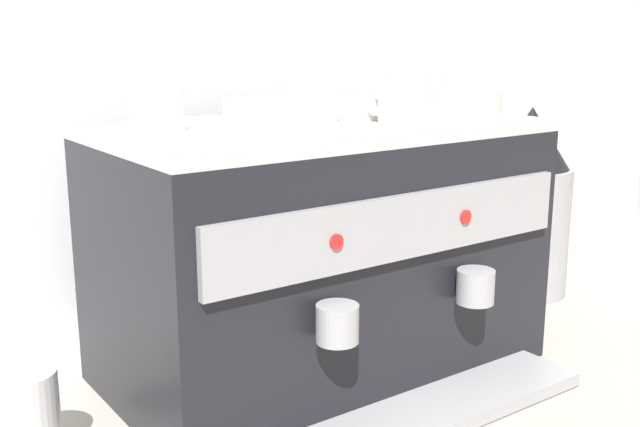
{
  "coord_description": "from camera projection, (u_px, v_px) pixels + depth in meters",
  "views": [
    {
      "loc": [
        -0.68,
        -0.96,
        0.54
      ],
      "look_at": [
        0.0,
        0.0,
        0.26
      ],
      "focal_mm": 43.28,
      "sensor_mm": 36.0,
      "label": 1
    }
  ],
  "objects": [
    {
      "name": "ceramic_cup_4",
      "position": [
        313.0,
        100.0,
        1.09
      ],
      "size": [
        0.11,
        0.08,
        0.08
      ],
      "color": "white",
      "rests_on": "espresso_machine"
    },
    {
      "name": "ceramic_cup_1",
      "position": [
        400.0,
        101.0,
        1.14
      ],
      "size": [
        0.07,
        0.11,
        0.07
      ],
      "color": "white",
      "rests_on": "espresso_machine"
    },
    {
      "name": "milk_pitcher",
      "position": [
        25.0,
        420.0,
        0.96
      ],
      "size": [
        0.09,
        0.09,
        0.13
      ],
      "primitive_type": "cylinder",
      "color": "#B7B7BC",
      "rests_on": "ground_plane"
    },
    {
      "name": "ceramic_bowl_1",
      "position": [
        359.0,
        108.0,
        1.24
      ],
      "size": [
        0.11,
        0.11,
        0.03
      ],
      "color": "beige",
      "rests_on": "espresso_machine"
    },
    {
      "name": "ceramic_bowl_0",
      "position": [
        261.0,
        112.0,
        1.16
      ],
      "size": [
        0.12,
        0.12,
        0.04
      ],
      "color": "beige",
      "rests_on": "espresso_machine"
    },
    {
      "name": "tiled_backsplash_wall",
      "position": [
        213.0,
        40.0,
        1.41
      ],
      "size": [
        2.8,
        0.03,
        1.04
      ],
      "primitive_type": "cube",
      "color": "silver",
      "rests_on": "ground_plane"
    },
    {
      "name": "coffee_grinder",
      "position": [
        527.0,
        206.0,
        1.59
      ],
      "size": [
        0.18,
        0.18,
        0.39
      ],
      "color": "#939399",
      "rests_on": "ground_plane"
    },
    {
      "name": "ground_plane",
      "position": [
        320.0,
        366.0,
        1.27
      ],
      "size": [
        4.0,
        4.0,
        0.0
      ],
      "primitive_type": "plane",
      "color": "#9E998E"
    },
    {
      "name": "ceramic_cup_2",
      "position": [
        369.0,
        91.0,
        1.36
      ],
      "size": [
        0.08,
        0.08,
        0.06
      ],
      "color": "white",
      "rests_on": "espresso_machine"
    },
    {
      "name": "ceramic_cup_0",
      "position": [
        422.0,
        94.0,
        1.33
      ],
      "size": [
        0.11,
        0.08,
        0.06
      ],
      "color": "white",
      "rests_on": "espresso_machine"
    },
    {
      "name": "espresso_machine",
      "position": [
        322.0,
        251.0,
        1.22
      ],
      "size": [
        0.67,
        0.48,
        0.4
      ],
      "color": "black",
      "rests_on": "ground_plane"
    },
    {
      "name": "ceramic_cup_3",
      "position": [
        155.0,
        111.0,
        1.05
      ],
      "size": [
        0.07,
        0.11,
        0.06
      ],
      "color": "white",
      "rests_on": "espresso_machine"
    },
    {
      "name": "ceramic_bowl_2",
      "position": [
        465.0,
        106.0,
        1.22
      ],
      "size": [
        0.11,
        0.11,
        0.04
      ],
      "color": "beige",
      "rests_on": "espresso_machine"
    }
  ]
}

